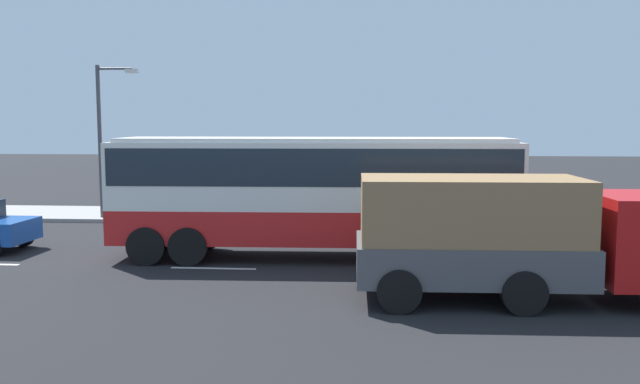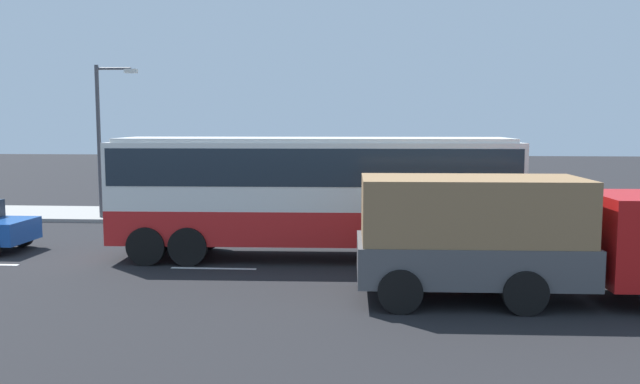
{
  "view_description": "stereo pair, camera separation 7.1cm",
  "coord_description": "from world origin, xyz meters",
  "px_view_note": "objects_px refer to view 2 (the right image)",
  "views": [
    {
      "loc": [
        1.31,
        -19.3,
        4.07
      ],
      "look_at": [
        -0.24,
        -0.02,
        1.98
      ],
      "focal_mm": 36.74,
      "sensor_mm": 36.0,
      "label": 1
    },
    {
      "loc": [
        1.24,
        -19.3,
        4.07
      ],
      "look_at": [
        -0.24,
        -0.02,
        1.98
      ],
      "focal_mm": 36.74,
      "sensor_mm": 36.0,
      "label": 2
    }
  ],
  "objects_px": {
    "cargo_truck": "(516,234)",
    "street_lamp": "(103,130)",
    "pedestrian_near_curb": "(414,192)",
    "pedestrian_at_crossing": "(453,191)",
    "coach_bus": "(314,184)"
  },
  "relations": [
    {
      "from": "coach_bus",
      "to": "street_lamp",
      "type": "bearing_deg",
      "value": 142.04
    },
    {
      "from": "cargo_truck",
      "to": "street_lamp",
      "type": "distance_m",
      "value": 18.01
    },
    {
      "from": "pedestrian_near_curb",
      "to": "pedestrian_at_crossing",
      "type": "xyz_separation_m",
      "value": [
        1.61,
        0.2,
        0.04
      ]
    },
    {
      "from": "pedestrian_at_crossing",
      "to": "pedestrian_near_curb",
      "type": "bearing_deg",
      "value": -161.2
    },
    {
      "from": "coach_bus",
      "to": "cargo_truck",
      "type": "relative_size",
      "value": 1.59
    },
    {
      "from": "street_lamp",
      "to": "cargo_truck",
      "type": "bearing_deg",
      "value": -37.77
    },
    {
      "from": "cargo_truck",
      "to": "pedestrian_near_curb",
      "type": "relative_size",
      "value": 4.35
    },
    {
      "from": "street_lamp",
      "to": "pedestrian_near_curb",
      "type": "bearing_deg",
      "value": 6.13
    },
    {
      "from": "cargo_truck",
      "to": "pedestrian_near_curb",
      "type": "distance_m",
      "value": 12.4
    },
    {
      "from": "pedestrian_near_curb",
      "to": "street_lamp",
      "type": "bearing_deg",
      "value": 22.49
    },
    {
      "from": "cargo_truck",
      "to": "pedestrian_near_curb",
      "type": "xyz_separation_m",
      "value": [
        -1.46,
        12.3,
        -0.39
      ]
    },
    {
      "from": "pedestrian_near_curb",
      "to": "coach_bus",
      "type": "bearing_deg",
      "value": 82.82
    },
    {
      "from": "coach_bus",
      "to": "street_lamp",
      "type": "height_order",
      "value": "street_lamp"
    },
    {
      "from": "pedestrian_at_crossing",
      "to": "coach_bus",
      "type": "bearing_deg",
      "value": -110.09
    },
    {
      "from": "cargo_truck",
      "to": "pedestrian_at_crossing",
      "type": "distance_m",
      "value": 12.51
    }
  ]
}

